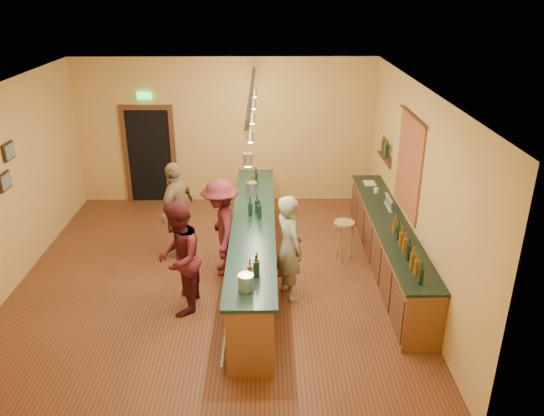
{
  "coord_description": "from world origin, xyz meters",
  "views": [
    {
      "loc": [
        0.88,
        -7.84,
        4.64
      ],
      "look_at": [
        0.98,
        0.2,
        1.19
      ],
      "focal_mm": 35.0,
      "sensor_mm": 36.0,
      "label": 1
    }
  ],
  "objects_px": {
    "tasting_bar": "(254,245)",
    "bar_stool": "(344,229)",
    "back_counter": "(389,246)",
    "bartender": "(289,247)",
    "customer_a": "(179,258)",
    "customer_c": "(221,228)",
    "customer_b": "(177,209)"
  },
  "relations": [
    {
      "from": "bartender",
      "to": "customer_b",
      "type": "relative_size",
      "value": 0.98
    },
    {
      "from": "customer_b",
      "to": "customer_a",
      "type": "bearing_deg",
      "value": 30.1
    },
    {
      "from": "customer_a",
      "to": "customer_c",
      "type": "relative_size",
      "value": 1.05
    },
    {
      "from": "tasting_bar",
      "to": "customer_c",
      "type": "xyz_separation_m",
      "value": [
        -0.55,
        0.18,
        0.24
      ]
    },
    {
      "from": "back_counter",
      "to": "customer_b",
      "type": "height_order",
      "value": "customer_b"
    },
    {
      "from": "customer_c",
      "to": "back_counter",
      "type": "bearing_deg",
      "value": 80.51
    },
    {
      "from": "bartender",
      "to": "customer_c",
      "type": "bearing_deg",
      "value": 31.21
    },
    {
      "from": "tasting_bar",
      "to": "customer_a",
      "type": "bearing_deg",
      "value": -138.82
    },
    {
      "from": "customer_a",
      "to": "bar_stool",
      "type": "xyz_separation_m",
      "value": [
        2.67,
        1.54,
        -0.28
      ]
    },
    {
      "from": "tasting_bar",
      "to": "bartender",
      "type": "bearing_deg",
      "value": -45.96
    },
    {
      "from": "bartender",
      "to": "customer_a",
      "type": "xyz_separation_m",
      "value": [
        -1.64,
        -0.36,
        0.02
      ]
    },
    {
      "from": "customer_b",
      "to": "bar_stool",
      "type": "relative_size",
      "value": 2.36
    },
    {
      "from": "bartender",
      "to": "customer_b",
      "type": "xyz_separation_m",
      "value": [
        -1.95,
        1.46,
        0.02
      ]
    },
    {
      "from": "back_counter",
      "to": "customer_b",
      "type": "bearing_deg",
      "value": 169.23
    },
    {
      "from": "tasting_bar",
      "to": "bar_stool",
      "type": "distance_m",
      "value": 1.69
    },
    {
      "from": "back_counter",
      "to": "bar_stool",
      "type": "xyz_separation_m",
      "value": [
        -0.71,
        0.41,
        0.12
      ]
    },
    {
      "from": "bartender",
      "to": "back_counter",
      "type": "bearing_deg",
      "value": -90.48
    },
    {
      "from": "customer_a",
      "to": "customer_b",
      "type": "relative_size",
      "value": 1.0
    },
    {
      "from": "customer_a",
      "to": "customer_c",
      "type": "distance_m",
      "value": 1.25
    },
    {
      "from": "bartender",
      "to": "customer_c",
      "type": "xyz_separation_m",
      "value": [
        -1.11,
        0.77,
        -0.02
      ]
    },
    {
      "from": "customer_b",
      "to": "customer_c",
      "type": "relative_size",
      "value": 1.05
    },
    {
      "from": "customer_b",
      "to": "customer_c",
      "type": "height_order",
      "value": "customer_b"
    },
    {
      "from": "customer_c",
      "to": "bar_stool",
      "type": "relative_size",
      "value": 2.26
    },
    {
      "from": "customer_b",
      "to": "tasting_bar",
      "type": "bearing_deg",
      "value": 78.2
    },
    {
      "from": "back_counter",
      "to": "bartender",
      "type": "bearing_deg",
      "value": -156.29
    },
    {
      "from": "back_counter",
      "to": "bar_stool",
      "type": "bearing_deg",
      "value": 149.89
    },
    {
      "from": "back_counter",
      "to": "customer_c",
      "type": "bearing_deg",
      "value": 179.93
    },
    {
      "from": "bar_stool",
      "to": "back_counter",
      "type": "bearing_deg",
      "value": -30.11
    },
    {
      "from": "bartender",
      "to": "bar_stool",
      "type": "xyz_separation_m",
      "value": [
        1.02,
        1.18,
        -0.26
      ]
    },
    {
      "from": "customer_a",
      "to": "bar_stool",
      "type": "distance_m",
      "value": 3.09
    },
    {
      "from": "bartender",
      "to": "bar_stool",
      "type": "relative_size",
      "value": 2.3
    },
    {
      "from": "tasting_bar",
      "to": "bartender",
      "type": "relative_size",
      "value": 2.96
    }
  ]
}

